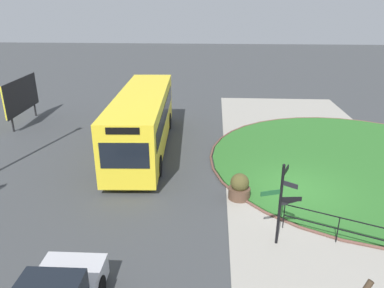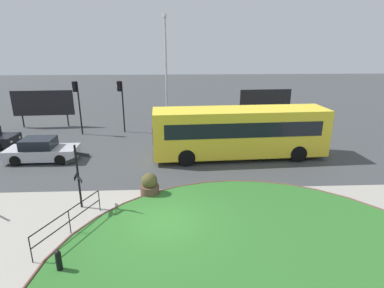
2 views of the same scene
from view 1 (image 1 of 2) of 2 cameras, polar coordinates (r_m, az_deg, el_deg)
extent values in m
plane|color=#3D3F42|center=(16.07, 16.15, -7.15)|extent=(120.00, 120.00, 0.00)
cube|color=#9E998E|center=(16.47, 21.34, -7.06)|extent=(32.00, 8.97, 0.02)
cylinder|color=#2D6B28|center=(19.93, 24.43, -2.43)|extent=(14.37, 14.37, 0.10)
torus|color=brown|center=(19.93, 24.43, -2.42)|extent=(14.68, 14.68, 0.11)
cylinder|color=black|center=(11.97, 13.74, -9.64)|extent=(0.09, 0.09, 2.80)
sphere|color=black|center=(11.31, 14.38, -3.31)|extent=(0.10, 0.10, 0.10)
cube|color=black|center=(11.78, 14.67, -4.09)|extent=(0.62, 0.30, 0.15)
cube|color=black|center=(11.46, 15.37, -6.28)|extent=(0.29, 0.40, 0.15)
cube|color=#195128|center=(11.54, 12.34, -7.58)|extent=(0.25, 0.63, 0.15)
cube|color=black|center=(11.94, 15.54, -8.43)|extent=(0.10, 0.63, 0.15)
cube|color=black|center=(12.12, 15.14, -8.78)|extent=(0.33, 0.57, 0.15)
cube|color=black|center=(12.83, 22.41, -10.73)|extent=(1.47, 3.28, 0.03)
cube|color=black|center=(13.05, 22.14, -12.37)|extent=(1.47, 3.28, 0.03)
cylinder|color=black|center=(13.25, 14.34, -11.06)|extent=(0.04, 0.04, 0.98)
cylinder|color=black|center=(13.08, 22.11, -12.55)|extent=(0.04, 0.04, 0.98)
cube|color=yellow|center=(19.44, -7.82, 3.92)|extent=(10.69, 2.98, 2.81)
cube|color=black|center=(19.19, -4.25, 5.06)|extent=(9.29, 0.52, 0.88)
cube|color=black|center=(19.55, -11.43, 4.99)|extent=(9.29, 0.52, 0.88)
cube|color=black|center=(14.49, -10.68, -1.86)|extent=(0.13, 1.98, 1.10)
cube|color=black|center=(14.12, -10.97, 2.03)|extent=(0.09, 1.33, 0.28)
cylinder|color=black|center=(16.59, -5.40, -3.47)|extent=(1.01, 0.35, 1.00)
cylinder|color=black|center=(16.96, -12.89, -3.37)|extent=(1.01, 0.35, 1.00)
cylinder|color=black|center=(22.89, -3.76, 3.66)|extent=(1.01, 0.35, 1.00)
cylinder|color=black|center=(23.16, -9.26, 3.63)|extent=(1.01, 0.35, 1.00)
cube|color=#EAEACC|center=(11.55, -19.96, -16.89)|extent=(0.02, 0.20, 0.12)
cube|color=#EAEACC|center=(11.22, -14.84, -17.50)|extent=(0.02, 0.20, 0.12)
cylinder|color=black|center=(11.23, -22.71, -19.99)|extent=(0.64, 0.23, 0.64)
cylinder|color=black|center=(10.71, -14.57, -21.17)|extent=(0.64, 0.23, 0.64)
cylinder|color=black|center=(24.79, -26.74, 3.88)|extent=(0.12, 0.12, 1.91)
cylinder|color=black|center=(27.71, -23.77, 6.01)|extent=(0.12, 0.12, 1.91)
cube|color=yellow|center=(26.02, -25.50, 7.02)|extent=(4.48, 0.37, 2.04)
cube|color=black|center=(25.99, -25.36, 7.03)|extent=(4.58, 0.29, 2.14)
cylinder|color=brown|center=(14.91, 7.49, -7.73)|extent=(0.89, 0.89, 0.48)
sphere|color=#4C4723|center=(14.68, 7.58, -6.08)|extent=(0.75, 0.75, 0.75)
camera|label=2|loc=(20.52, 50.73, 12.45)|focal=29.35mm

